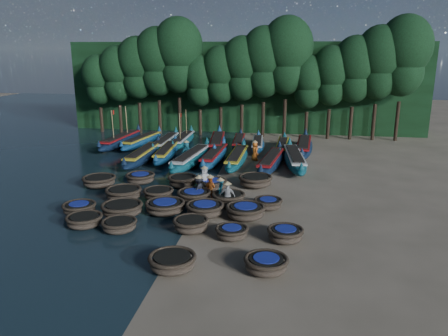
# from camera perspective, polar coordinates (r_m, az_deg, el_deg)

# --- Properties ---
(ground) EXTENTS (120.00, 120.00, 0.00)m
(ground) POSITION_cam_1_polar(r_m,az_deg,el_deg) (28.84, -2.34, -3.44)
(ground) COLOR gray
(ground) RESTS_ON ground
(foliage_wall) EXTENTS (40.00, 3.00, 10.00)m
(foliage_wall) POSITION_cam_1_polar(r_m,az_deg,el_deg) (50.75, 2.70, 10.50)
(foliage_wall) COLOR black
(foliage_wall) RESTS_ON ground
(coracle_3) EXTENTS (2.55, 2.55, 0.73)m
(coracle_3) POSITION_cam_1_polar(r_m,az_deg,el_deg) (19.34, -6.76, -12.06)
(coracle_3) COLOR #4C3D2F
(coracle_3) RESTS_ON ground
(coracle_4) EXTENTS (2.06, 2.06, 0.72)m
(coracle_4) POSITION_cam_1_polar(r_m,az_deg,el_deg) (19.12, 5.52, -12.36)
(coracle_4) COLOR #4C3D2F
(coracle_4) RESTS_ON ground
(coracle_5) EXTENTS (2.39, 2.39, 0.68)m
(coracle_5) POSITION_cam_1_polar(r_m,az_deg,el_deg) (24.70, -17.77, -6.53)
(coracle_5) COLOR #4C3D2F
(coracle_5) RESTS_ON ground
(coracle_6) EXTENTS (1.88, 1.88, 0.66)m
(coracle_6) POSITION_cam_1_polar(r_m,az_deg,el_deg) (23.61, -13.51, -7.26)
(coracle_6) COLOR #4C3D2F
(coracle_6) RESTS_ON ground
(coracle_7) EXTENTS (2.16, 2.16, 0.76)m
(coracle_7) POSITION_cam_1_polar(r_m,az_deg,el_deg) (22.97, -4.34, -7.36)
(coracle_7) COLOR #4C3D2F
(coracle_7) RESTS_ON ground
(coracle_8) EXTENTS (1.88, 1.88, 0.65)m
(coracle_8) POSITION_cam_1_polar(r_m,az_deg,el_deg) (22.15, 1.02, -8.37)
(coracle_8) COLOR #4C3D2F
(coracle_8) RESTS_ON ground
(coracle_9) EXTENTS (1.85, 1.85, 0.73)m
(coracle_9) POSITION_cam_1_polar(r_m,az_deg,el_deg) (22.03, 8.02, -8.53)
(coracle_9) COLOR #4C3D2F
(coracle_9) RESTS_ON ground
(coracle_10) EXTENTS (2.05, 2.05, 0.68)m
(coracle_10) POSITION_cam_1_polar(r_m,az_deg,el_deg) (26.62, -18.38, -4.98)
(coracle_10) COLOR #4C3D2F
(coracle_10) RESTS_ON ground
(coracle_11) EXTENTS (2.82, 2.82, 0.78)m
(coracle_11) POSITION_cam_1_polar(r_m,az_deg,el_deg) (25.66, -13.16, -5.22)
(coracle_11) COLOR #4C3D2F
(coracle_11) RESTS_ON ground
(coracle_12) EXTENTS (2.82, 2.82, 0.76)m
(coracle_12) POSITION_cam_1_polar(r_m,az_deg,el_deg) (25.59, -7.70, -5.02)
(coracle_12) COLOR #4C3D2F
(coracle_12) RESTS_ON ground
(coracle_13) EXTENTS (2.67, 2.67, 0.78)m
(coracle_13) POSITION_cam_1_polar(r_m,az_deg,el_deg) (24.99, -2.51, -5.36)
(coracle_13) COLOR #4C3D2F
(coracle_13) RESTS_ON ground
(coracle_14) EXTENTS (2.50, 2.50, 0.80)m
(coracle_14) POSITION_cam_1_polar(r_m,az_deg,el_deg) (24.64, 2.84, -5.65)
(coracle_14) COLOR #4C3D2F
(coracle_14) RESTS_ON ground
(coracle_15) EXTENTS (2.30, 2.30, 0.81)m
(coracle_15) POSITION_cam_1_polar(r_m,az_deg,el_deg) (28.25, -12.98, -3.24)
(coracle_15) COLOR #4C3D2F
(coracle_15) RESTS_ON ground
(coracle_16) EXTENTS (1.93, 1.93, 0.75)m
(coracle_16) POSITION_cam_1_polar(r_m,az_deg,el_deg) (27.88, -8.55, -3.34)
(coracle_16) COLOR #4C3D2F
(coracle_16) RESTS_ON ground
(coracle_17) EXTENTS (2.15, 2.15, 0.78)m
(coracle_17) POSITION_cam_1_polar(r_m,az_deg,el_deg) (27.17, -3.93, -3.65)
(coracle_17) COLOR #4C3D2F
(coracle_17) RESTS_ON ground
(coracle_18) EXTENTS (2.07, 2.07, 0.80)m
(coracle_18) POSITION_cam_1_polar(r_m,az_deg,el_deg) (26.66, 0.60, -3.99)
(coracle_18) COLOR #4C3D2F
(coracle_18) RESTS_ON ground
(coracle_19) EXTENTS (2.07, 2.07, 0.65)m
(coracle_19) POSITION_cam_1_polar(r_m,az_deg,el_deg) (26.21, 5.77, -4.60)
(coracle_19) COLOR #4C3D2F
(coracle_19) RESTS_ON ground
(coracle_20) EXTENTS (2.68, 2.68, 0.76)m
(coracle_20) POSITION_cam_1_polar(r_m,az_deg,el_deg) (31.38, -15.99, -1.64)
(coracle_20) COLOR #4C3D2F
(coracle_20) RESTS_ON ground
(coracle_21) EXTENTS (2.08, 2.08, 0.74)m
(coracle_21) POSITION_cam_1_polar(r_m,az_deg,el_deg) (31.49, -10.87, -1.27)
(coracle_21) COLOR #4C3D2F
(coracle_21) RESTS_ON ground
(coracle_22) EXTENTS (2.10, 2.10, 0.82)m
(coracle_22) POSITION_cam_1_polar(r_m,az_deg,el_deg) (30.20, -5.45, -1.68)
(coracle_22) COLOR #4C3D2F
(coracle_22) RESTS_ON ground
(coracle_23) EXTENTS (2.38, 2.38, 0.80)m
(coracle_23) POSITION_cam_1_polar(r_m,az_deg,el_deg) (29.30, -1.67, -2.17)
(coracle_23) COLOR #4C3D2F
(coracle_23) RESTS_ON ground
(coracle_24) EXTENTS (2.82, 2.82, 0.82)m
(coracle_24) POSITION_cam_1_polar(r_m,az_deg,el_deg) (30.22, 4.12, -1.65)
(coracle_24) COLOR #4C3D2F
(coracle_24) RESTS_ON ground
(long_boat_2) EXTENTS (1.66, 8.74, 1.54)m
(long_boat_2) POSITION_cam_1_polar(r_m,az_deg,el_deg) (37.42, -10.52, 1.65)
(long_boat_2) COLOR #0E1E36
(long_boat_2) RESTS_ON ground
(long_boat_3) EXTENTS (1.90, 8.15, 1.44)m
(long_boat_3) POSITION_cam_1_polar(r_m,az_deg,el_deg) (38.25, -7.51, 2.02)
(long_boat_3) COLOR navy
(long_boat_3) RESTS_ON ground
(long_boat_4) EXTENTS (2.61, 8.94, 1.58)m
(long_boat_4) POSITION_cam_1_polar(r_m,az_deg,el_deg) (35.77, -4.31, 1.27)
(long_boat_4) COLOR #114D60
(long_boat_4) RESTS_ON ground
(long_boat_5) EXTENTS (1.83, 8.45, 1.49)m
(long_boat_5) POSITION_cam_1_polar(r_m,az_deg,el_deg) (36.54, -1.29, 1.55)
(long_boat_5) COLOR navy
(long_boat_5) RESTS_ON ground
(long_boat_6) EXTENTS (1.68, 8.42, 1.48)m
(long_boat_6) POSITION_cam_1_polar(r_m,az_deg,el_deg) (35.89, 1.69, 1.29)
(long_boat_6) COLOR #114D60
(long_boat_6) RESTS_ON ground
(long_boat_7) EXTENTS (2.60, 8.41, 1.49)m
(long_boat_7) POSITION_cam_1_polar(r_m,az_deg,el_deg) (34.97, 6.16, 0.83)
(long_boat_7) COLOR #0E1E36
(long_boat_7) RESTS_ON ground
(long_boat_8) EXTENTS (2.50, 9.02, 1.59)m
(long_boat_8) POSITION_cam_1_polar(r_m,az_deg,el_deg) (35.84, 9.19, 1.14)
(long_boat_8) COLOR #114D60
(long_boat_8) RESTS_ON ground
(long_boat_9) EXTENTS (2.26, 8.84, 3.77)m
(long_boat_9) POSITION_cam_1_polar(r_m,az_deg,el_deg) (43.91, -13.34, 3.53)
(long_boat_9) COLOR #0E1E36
(long_boat_9) RESTS_ON ground
(long_boat_10) EXTENTS (2.66, 8.03, 1.43)m
(long_boat_10) POSITION_cam_1_polar(r_m,az_deg,el_deg) (43.49, -10.65, 3.50)
(long_boat_10) COLOR navy
(long_boat_10) RESTS_ON ground
(long_boat_11) EXTENTS (1.47, 8.35, 1.47)m
(long_boat_11) POSITION_cam_1_polar(r_m,az_deg,el_deg) (42.27, -7.63, 3.31)
(long_boat_11) COLOR #114D60
(long_boat_11) RESTS_ON ground
(long_boat_12) EXTENTS (1.45, 8.09, 3.44)m
(long_boat_12) POSITION_cam_1_polar(r_m,az_deg,el_deg) (43.23, -5.39, 3.62)
(long_boat_12) COLOR #114D60
(long_boat_12) RESTS_ON ground
(long_boat_13) EXTENTS (2.55, 9.06, 1.60)m
(long_boat_13) POSITION_cam_1_polar(r_m,az_deg,el_deg) (41.56, -0.90, 3.31)
(long_boat_13) COLOR navy
(long_boat_13) RESTS_ON ground
(long_boat_14) EXTENTS (1.71, 7.34, 1.29)m
(long_boat_14) POSITION_cam_1_polar(r_m,az_deg,el_deg) (42.31, 1.94, 3.35)
(long_boat_14) COLOR #0E1E36
(long_boat_14) RESTS_ON ground
(long_boat_15) EXTENTS (1.63, 7.26, 1.28)m
(long_boat_15) POSITION_cam_1_polar(r_m,az_deg,el_deg) (41.63, 4.41, 3.11)
(long_boat_15) COLOR navy
(long_boat_15) RESTS_ON ground
(long_boat_16) EXTENTS (1.60, 7.48, 1.32)m
(long_boat_16) POSITION_cam_1_polar(r_m,az_deg,el_deg) (40.61, 7.61, 2.73)
(long_boat_16) COLOR #114D60
(long_boat_16) RESTS_ON ground
(long_boat_17) EXTENTS (2.11, 8.95, 1.58)m
(long_boat_17) POSITION_cam_1_polar(r_m,az_deg,el_deg) (40.58, 10.37, 2.75)
(long_boat_17) COLOR #0E1E36
(long_boat_17) RESTS_ON ground
(fisherman_0) EXTENTS (0.94, 0.75, 1.88)m
(fisherman_0) POSITION_cam_1_polar(r_m,az_deg,el_deg) (29.16, -2.56, -1.38)
(fisherman_0) COLOR beige
(fisherman_0) RESTS_ON ground
(fisherman_1) EXTENTS (0.52, 0.66, 1.87)m
(fisherman_1) POSITION_cam_1_polar(r_m,az_deg,el_deg) (26.56, -0.46, -2.97)
(fisherman_1) COLOR #185666
(fisherman_1) RESTS_ON ground
(fisherman_2) EXTENTS (0.89, 0.81, 1.69)m
(fisherman_2) POSITION_cam_1_polar(r_m,az_deg,el_deg) (27.77, -1.81, -2.42)
(fisherman_2) COLOR #C3591A
(fisherman_2) RESTS_ON ground
(fisherman_3) EXTENTS (0.95, 1.15, 1.75)m
(fisherman_3) POSITION_cam_1_polar(r_m,az_deg,el_deg) (27.53, -3.29, -2.58)
(fisherman_3) COLOR black
(fisherman_3) RESTS_ON ground
(fisherman_4) EXTENTS (0.96, 0.52, 1.81)m
(fisherman_4) POSITION_cam_1_polar(r_m,az_deg,el_deg) (26.02, 0.44, -3.50)
(fisherman_4) COLOR beige
(fisherman_4) RESTS_ON ground
(fisherman_5) EXTENTS (1.15, 1.70, 1.96)m
(fisherman_5) POSITION_cam_1_polar(r_m,az_deg,el_deg) (36.95, -4.91, 2.20)
(fisherman_5) COLOR #185666
(fisherman_5) RESTS_ON ground
(fisherman_6) EXTENTS (0.89, 0.98, 1.88)m
(fisherman_6) POSITION_cam_1_polar(r_m,az_deg,el_deg) (37.28, 4.04, 2.31)
(fisherman_6) COLOR #C3591A
(fisherman_6) RESTS_ON ground
(tree_0) EXTENTS (3.68, 3.68, 8.68)m
(tree_0) POSITION_cam_1_polar(r_m,az_deg,el_deg) (51.50, -16.07, 11.08)
(tree_0) COLOR black
(tree_0) RESTS_ON ground
(tree_1) EXTENTS (4.09, 4.09, 9.65)m
(tree_1) POSITION_cam_1_polar(r_m,az_deg,el_deg) (50.56, -13.70, 11.94)
(tree_1) COLOR black
(tree_1) RESTS_ON ground
(tree_2) EXTENTS (4.51, 4.51, 10.63)m
(tree_2) POSITION_cam_1_polar(r_m,az_deg,el_deg) (49.71, -11.23, 12.81)
(tree_2) COLOR black
(tree_2) RESTS_ON ground
(tree_3) EXTENTS (4.92, 4.92, 11.60)m
(tree_3) POSITION_cam_1_polar(r_m,az_deg,el_deg) (48.97, -8.67, 13.68)
(tree_3) COLOR black
(tree_3) RESTS_ON ground
(tree_4) EXTENTS (5.34, 5.34, 12.58)m
(tree_4) POSITION_cam_1_polar(r_m,az_deg,el_deg) (48.33, -6.01, 14.55)
(tree_4) COLOR black
(tree_4) RESTS_ON ground
(tree_5) EXTENTS (3.68, 3.68, 8.68)m
(tree_5) POSITION_cam_1_polar(r_m,az_deg,el_deg) (47.92, -3.20, 11.37)
(tree_5) COLOR black
(tree_5) RESTS_ON ground
(tree_6) EXTENTS (4.09, 4.09, 9.65)m
(tree_6) POSITION_cam_1_polar(r_m,az_deg,el_deg) (47.46, -0.43, 12.17)
(tree_6) COLOR black
(tree_6) RESTS_ON ground
(tree_7) EXTENTS (4.51, 4.51, 10.63)m
(tree_7) POSITION_cam_1_polar(r_m,az_deg,el_deg) (47.12, 2.41, 12.96)
(tree_7) COLOR black
(tree_7) RESTS_ON ground
(tree_8) EXTENTS (4.92, 4.92, 11.60)m
(tree_8) POSITION_cam_1_polar(r_m,az_deg,el_deg) (46.90, 5.29, 13.72)
(tree_8) COLOR black
(tree_8) RESTS_ON ground
(tree_9) EXTENTS (5.34, 5.34, 12.58)m
(tree_9) POSITION_cam_1_polar(r_m,az_deg,el_deg) (46.80, 8.21, 14.46)
(tree_9) COLOR black
(tree_9) RESTS_ON ground
(tree_10) EXTENTS (3.68, 3.68, 8.68)m
(tree_10) POSITION_cam_1_polar(r_m,az_deg,el_deg) (46.94, 10.95, 11.04)
(tree_10) COLOR black
(tree_10) RESTS_ON ground
(tree_11) EXTENTS (4.09, 4.09, 9.65)m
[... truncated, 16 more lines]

